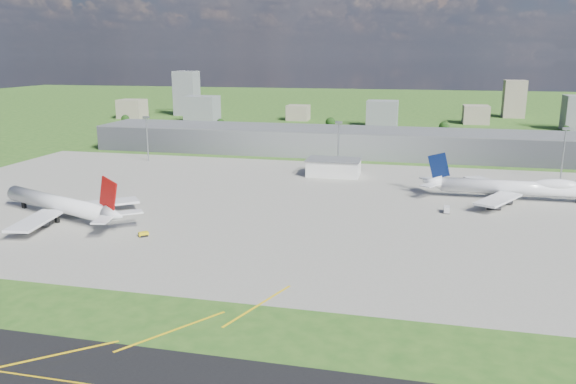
% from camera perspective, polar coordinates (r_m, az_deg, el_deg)
% --- Properties ---
extents(ground, '(1400.00, 1400.00, 0.00)m').
position_cam_1_polar(ground, '(336.20, 4.24, 3.49)').
color(ground, '#2B581B').
rests_on(ground, ground).
extents(apron, '(360.00, 190.00, 0.08)m').
position_cam_1_polar(apron, '(228.65, 2.39, -1.37)').
color(apron, gray).
rests_on(apron, ground).
extents(terminal, '(300.00, 42.00, 15.00)m').
position_cam_1_polar(terminal, '(349.60, 4.64, 5.13)').
color(terminal, slate).
rests_on(terminal, ground).
extents(ops_building, '(26.00, 16.00, 8.00)m').
position_cam_1_polar(ops_building, '(285.41, 4.66, 2.46)').
color(ops_building, silver).
rests_on(ops_building, ground).
extents(mast_west, '(3.50, 2.00, 25.90)m').
position_cam_1_polar(mast_west, '(331.26, -14.15, 6.06)').
color(mast_west, gray).
rests_on(mast_west, ground).
extents(mast_center, '(3.50, 2.00, 25.90)m').
position_cam_1_polar(mast_center, '(297.74, 5.15, 5.60)').
color(mast_center, gray).
rests_on(mast_center, ground).
extents(mast_east, '(3.50, 2.00, 25.90)m').
position_cam_1_polar(mast_east, '(302.93, 26.27, 4.37)').
color(mast_east, gray).
rests_on(mast_east, ground).
extents(airliner_red_twin, '(68.27, 51.69, 19.53)m').
position_cam_1_polar(airliner_red_twin, '(225.48, -22.01, -1.25)').
color(airliner_red_twin, white).
rests_on(airliner_red_twin, ground).
extents(airliner_blue_quad, '(73.72, 57.99, 19.30)m').
position_cam_1_polar(airliner_blue_quad, '(254.44, 22.15, 0.40)').
color(airliner_blue_quad, white).
rests_on(airliner_blue_quad, ground).
extents(tug_yellow, '(3.59, 3.51, 1.63)m').
position_cam_1_polar(tug_yellow, '(195.67, -14.47, -4.19)').
color(tug_yellow, yellow).
rests_on(tug_yellow, ground).
extents(van_white_near, '(2.30, 4.84, 2.46)m').
position_cam_1_polar(van_white_near, '(226.20, 15.82, -1.75)').
color(van_white_near, silver).
rests_on(van_white_near, ground).
extents(van_white_far, '(4.48, 3.74, 2.16)m').
position_cam_1_polar(van_white_far, '(237.93, 20.11, -1.35)').
color(van_white_far, white).
rests_on(van_white_far, ground).
extents(bldg_far_w, '(24.00, 20.00, 18.00)m').
position_cam_1_polar(bldg_far_w, '(568.21, -15.55, 8.14)').
color(bldg_far_w, gray).
rests_on(bldg_far_w, ground).
extents(bldg_w, '(28.00, 22.00, 24.00)m').
position_cam_1_polar(bldg_w, '(515.90, -8.73, 8.30)').
color(bldg_w, slate).
rests_on(bldg_w, ground).
extents(bldg_cw, '(20.00, 18.00, 14.00)m').
position_cam_1_polar(bldg_cw, '(531.30, 1.04, 8.06)').
color(bldg_cw, gray).
rests_on(bldg_cw, ground).
extents(bldg_c, '(26.00, 20.00, 22.00)m').
position_cam_1_polar(bldg_c, '(490.33, 9.55, 7.87)').
color(bldg_c, slate).
rests_on(bldg_c, ground).
extents(bldg_ce, '(22.00, 24.00, 16.00)m').
position_cam_1_polar(bldg_ce, '(531.74, 18.54, 7.47)').
color(bldg_ce, gray).
rests_on(bldg_ce, ground).
extents(bldg_tall_w, '(22.00, 20.00, 44.00)m').
position_cam_1_polar(bldg_tall_w, '(585.66, -10.26, 9.85)').
color(bldg_tall_w, slate).
rests_on(bldg_tall_w, ground).
extents(bldg_tall_e, '(20.00, 18.00, 36.00)m').
position_cam_1_polar(bldg_tall_e, '(595.13, 21.99, 8.76)').
color(bldg_tall_e, gray).
rests_on(bldg_tall_e, ground).
extents(tree_far_w, '(7.20, 7.20, 8.80)m').
position_cam_1_polar(tree_far_w, '(515.40, -16.20, 7.15)').
color(tree_far_w, '#382314').
rests_on(tree_far_w, ground).
extents(tree_w, '(6.75, 6.75, 8.25)m').
position_cam_1_polar(tree_w, '(473.47, -6.87, 7.01)').
color(tree_w, '#382314').
rests_on(tree_w, ground).
extents(tree_c, '(8.10, 8.10, 9.90)m').
position_cam_1_polar(tree_c, '(465.51, 4.33, 7.08)').
color(tree_c, '#382314').
rests_on(tree_c, ground).
extents(tree_e, '(7.65, 7.65, 9.35)m').
position_cam_1_polar(tree_e, '(455.57, 15.55, 6.43)').
color(tree_e, '#382314').
rests_on(tree_e, ground).
extents(tree_far_e, '(6.30, 6.30, 7.70)m').
position_cam_1_polar(tree_far_e, '(477.85, 26.38, 5.71)').
color(tree_far_e, '#382314').
rests_on(tree_far_e, ground).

